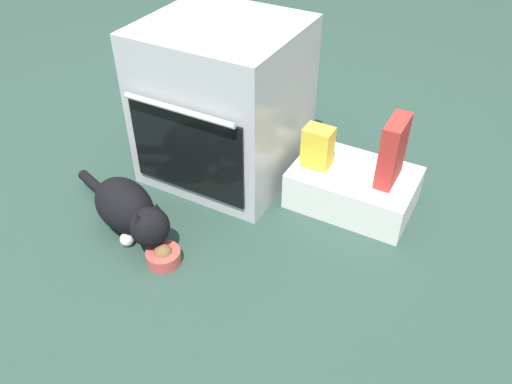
# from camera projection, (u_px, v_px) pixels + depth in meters

# --- Properties ---
(ground) EXTENTS (8.00, 8.00, 0.00)m
(ground) POSITION_uv_depth(u_px,v_px,m) (200.00, 214.00, 2.25)
(ground) COLOR #284238
(oven) EXTENTS (0.64, 0.64, 0.71)m
(oven) POSITION_uv_depth(u_px,v_px,m) (224.00, 103.00, 2.30)
(oven) COLOR #B7BABF
(oven) RESTS_ON ground
(pantry_cabinet) EXTENTS (0.52, 0.35, 0.17)m
(pantry_cabinet) POSITION_uv_depth(u_px,v_px,m) (353.00, 188.00, 2.25)
(pantry_cabinet) COLOR white
(pantry_cabinet) RESTS_ON ground
(food_bowl) EXTENTS (0.13, 0.13, 0.08)m
(food_bowl) POSITION_uv_depth(u_px,v_px,m) (163.00, 256.00, 2.00)
(food_bowl) COLOR #C64C47
(food_bowl) RESTS_ON ground
(cat) EXTENTS (0.64, 0.30, 0.23)m
(cat) POSITION_uv_depth(u_px,v_px,m) (129.00, 209.00, 2.09)
(cat) COLOR black
(cat) RESTS_ON ground
(snack_bag) EXTENTS (0.12, 0.09, 0.18)m
(snack_bag) POSITION_uv_depth(u_px,v_px,m) (318.00, 147.00, 2.18)
(snack_bag) COLOR yellow
(snack_bag) RESTS_ON pantry_cabinet
(cereal_box) EXTENTS (0.07, 0.18, 0.28)m
(cereal_box) POSITION_uv_depth(u_px,v_px,m) (393.00, 151.00, 2.07)
(cereal_box) COLOR #B72D28
(cereal_box) RESTS_ON pantry_cabinet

